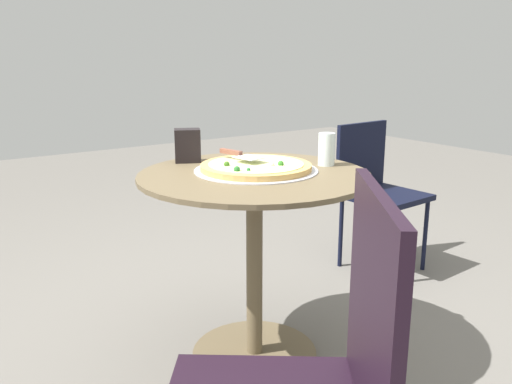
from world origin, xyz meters
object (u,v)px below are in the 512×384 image
object	(u,v)px
drinking_cup	(327,149)
patio_chair_far	(375,184)
pizza_on_tray	(256,167)
pizza_server	(239,155)
napkin_dispenser	(188,146)
patio_chair_near	(309,384)
patio_table	(254,229)

from	to	relation	value
drinking_cup	patio_chair_far	xyz separation A→B (m)	(-0.79, -0.45, -0.34)
pizza_on_tray	pizza_server	xyz separation A→B (m)	(0.02, -0.08, 0.04)
napkin_dispenser	patio_chair_near	world-z (taller)	patio_chair_near
pizza_server	napkin_dispenser	xyz separation A→B (m)	(0.11, -0.22, 0.02)
pizza_on_tray	napkin_dispenser	distance (m)	0.33
pizza_on_tray	napkin_dispenser	bearing A→B (deg)	-66.56
pizza_on_tray	drinking_cup	xyz separation A→B (m)	(-0.28, 0.07, 0.05)
pizza_server	drinking_cup	xyz separation A→B (m)	(-0.31, 0.16, 0.01)
patio_table	napkin_dispenser	world-z (taller)	napkin_dispenser
patio_table	pizza_on_tray	distance (m)	0.24
patio_table	patio_chair_far	distance (m)	1.17
napkin_dispenser	patio_chair_near	xyz separation A→B (m)	(0.36, 1.19, -0.29)
patio_table	drinking_cup	distance (m)	0.42
pizza_server	patio_chair_far	xyz separation A→B (m)	(-1.09, -0.29, -0.33)
pizza_on_tray	drinking_cup	distance (m)	0.30
napkin_dispenser	pizza_on_tray	bearing A→B (deg)	-40.64
pizza_server	drinking_cup	distance (m)	0.34
patio_chair_far	patio_chair_near	bearing A→B (deg)	39.16
patio_table	pizza_server	size ratio (longest dim) A/B	3.99
pizza_on_tray	pizza_server	size ratio (longest dim) A/B	2.17
pizza_on_tray	napkin_dispenser	size ratio (longest dim) A/B	3.49
napkin_dispenser	patio_chair_far	size ratio (longest dim) A/B	0.17
napkin_dispenser	patio_chair_far	bearing A→B (deg)	29.65
pizza_on_tray	patio_chair_near	world-z (taller)	patio_chair_near
drinking_cup	napkin_dispenser	xyz separation A→B (m)	(0.41, -0.37, 0.00)
patio_table	patio_chair_far	xyz separation A→B (m)	(-1.10, -0.41, -0.06)
patio_table	napkin_dispenser	bearing A→B (deg)	-72.90
pizza_server	patio_chair_far	bearing A→B (deg)	-164.90
patio_table	patio_chair_near	bearing A→B (deg)	61.90
patio_table	pizza_on_tray	bearing A→B (deg)	-133.09
patio_table	patio_chair_far	world-z (taller)	patio_chair_far
drinking_cup	patio_chair_near	world-z (taller)	patio_chair_near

